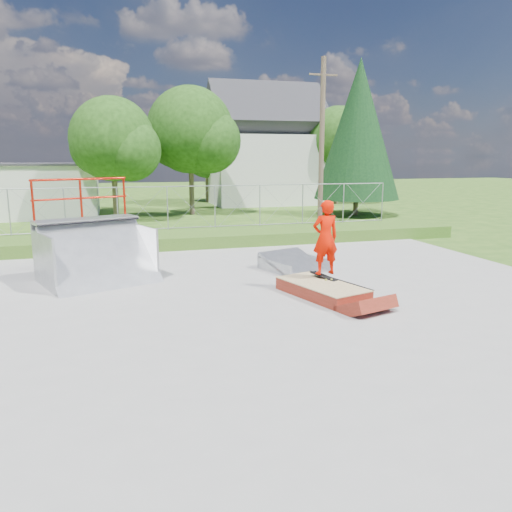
{
  "coord_description": "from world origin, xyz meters",
  "views": [
    {
      "loc": [
        -2.22,
        -10.36,
        3.5
      ],
      "look_at": [
        1.12,
        1.15,
        1.1
      ],
      "focal_mm": 35.0,
      "sensor_mm": 36.0,
      "label": 1
    }
  ],
  "objects_px": {
    "grind_box": "(322,290)",
    "flat_bank_ramp": "(294,263)",
    "skater": "(325,240)",
    "quarter_pipe": "(97,232)"
  },
  "relations": [
    {
      "from": "quarter_pipe",
      "to": "flat_bank_ramp",
      "type": "relative_size",
      "value": 1.66
    },
    {
      "from": "grind_box",
      "to": "flat_bank_ramp",
      "type": "xyz_separation_m",
      "value": [
        0.37,
        2.99,
        0.07
      ]
    },
    {
      "from": "grind_box",
      "to": "quarter_pipe",
      "type": "height_order",
      "value": "quarter_pipe"
    },
    {
      "from": "flat_bank_ramp",
      "to": "skater",
      "type": "relative_size",
      "value": 0.9
    },
    {
      "from": "grind_box",
      "to": "flat_bank_ramp",
      "type": "relative_size",
      "value": 1.55
    },
    {
      "from": "grind_box",
      "to": "skater",
      "type": "relative_size",
      "value": 1.39
    },
    {
      "from": "grind_box",
      "to": "quarter_pipe",
      "type": "distance_m",
      "value": 6.39
    },
    {
      "from": "grind_box",
      "to": "skater",
      "type": "bearing_deg",
      "value": 44.11
    },
    {
      "from": "grind_box",
      "to": "skater",
      "type": "xyz_separation_m",
      "value": [
        0.27,
        0.47,
        1.19
      ]
    },
    {
      "from": "grind_box",
      "to": "skater",
      "type": "distance_m",
      "value": 1.3
    }
  ]
}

